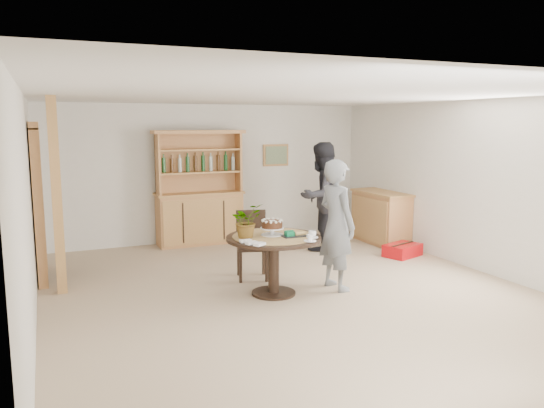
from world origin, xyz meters
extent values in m
plane|color=tan|center=(0.00, 0.00, 0.00)|extent=(7.00, 7.00, 0.00)
cube|color=white|center=(0.00, 3.50, 1.25)|extent=(6.00, 0.04, 2.50)
cube|color=white|center=(0.00, -3.50, 1.25)|extent=(6.00, 0.04, 2.50)
cube|color=white|center=(-3.00, 0.00, 1.25)|extent=(0.04, 7.00, 2.50)
cube|color=white|center=(3.00, 0.00, 1.25)|extent=(0.04, 7.00, 2.50)
cube|color=white|center=(0.00, 0.00, 2.50)|extent=(6.00, 7.00, 0.04)
cube|color=tan|center=(1.30, 3.47, 1.55)|extent=(0.52, 0.03, 0.42)
cube|color=#59724C|center=(1.30, 3.45, 1.55)|extent=(0.44, 0.02, 0.34)
cube|color=black|center=(-2.94, 2.00, 1.05)|extent=(0.10, 0.90, 2.10)
cube|color=tan|center=(-2.92, 1.50, 1.05)|extent=(0.12, 0.10, 2.10)
cube|color=tan|center=(-2.92, 2.50, 1.05)|extent=(0.12, 0.10, 2.10)
cube|color=tan|center=(-2.92, 2.00, 2.13)|extent=(0.12, 1.10, 0.10)
cube|color=tan|center=(-2.70, 1.20, 1.25)|extent=(0.12, 0.12, 2.50)
cube|color=tan|center=(-0.30, 3.24, 0.45)|extent=(1.50, 0.50, 0.90)
cube|color=tan|center=(-0.30, 3.24, 0.92)|extent=(1.56, 0.54, 0.04)
cube|color=tan|center=(-0.30, 3.34, 1.47)|extent=(1.50, 0.04, 1.06)
cube|color=tan|center=(-1.03, 3.19, 1.47)|extent=(0.04, 0.34, 1.06)
cube|color=tan|center=(0.43, 3.19, 1.47)|extent=(0.04, 0.34, 1.06)
cube|color=tan|center=(-0.30, 3.19, 1.30)|extent=(1.44, 0.32, 0.03)
cube|color=tan|center=(-0.30, 3.19, 1.70)|extent=(1.44, 0.32, 0.03)
cube|color=tan|center=(-0.30, 3.19, 2.01)|extent=(1.62, 0.40, 0.06)
cylinder|color=#194C1E|center=(-0.86, 3.19, 1.46)|extent=(0.07, 0.07, 0.28)
cylinder|color=#4C2D14|center=(-0.70, 3.19, 1.46)|extent=(0.07, 0.07, 0.28)
cylinder|color=#B2BFB2|center=(-0.54, 3.19, 1.46)|extent=(0.07, 0.07, 0.28)
cylinder|color=#194C1E|center=(-0.38, 3.19, 1.46)|extent=(0.07, 0.07, 0.28)
cylinder|color=#4C2D14|center=(-0.22, 3.19, 1.46)|extent=(0.07, 0.07, 0.28)
cylinder|color=#B2BFB2|center=(-0.06, 3.19, 1.46)|extent=(0.07, 0.07, 0.28)
cylinder|color=#194C1E|center=(0.10, 3.19, 1.46)|extent=(0.07, 0.07, 0.28)
cylinder|color=#4C2D14|center=(0.26, 3.19, 1.46)|extent=(0.07, 0.07, 0.28)
cube|color=tan|center=(2.74, 2.00, 0.45)|extent=(0.50, 1.20, 0.90)
cube|color=tan|center=(2.74, 2.00, 0.92)|extent=(0.54, 1.26, 0.04)
cylinder|color=black|center=(-0.22, 0.07, 0.73)|extent=(1.20, 1.20, 0.04)
cylinder|color=black|center=(-0.22, 0.07, 0.36)|extent=(0.14, 0.14, 0.70)
cylinder|color=black|center=(-0.22, 0.07, 0.01)|extent=(0.56, 0.56, 0.03)
cylinder|color=#A27E4E|center=(-0.22, 0.07, 0.76)|extent=(1.04, 1.04, 0.01)
cube|color=black|center=(-0.22, 0.82, 0.45)|extent=(0.52, 0.52, 0.04)
cube|color=black|center=(-0.17, 1.00, 0.70)|extent=(0.41, 0.14, 0.46)
cube|color=black|center=(-0.17, 1.00, 0.92)|extent=(0.42, 0.15, 0.05)
cube|color=black|center=(-0.44, 0.69, 0.22)|extent=(0.04, 0.03, 0.44)
cube|color=black|center=(-0.10, 0.60, 0.22)|extent=(0.04, 0.03, 0.44)
cube|color=black|center=(-0.35, 1.04, 0.22)|extent=(0.04, 0.04, 0.44)
cube|color=black|center=(0.00, 0.94, 0.22)|extent=(0.04, 0.03, 0.44)
cylinder|color=white|center=(-0.22, 0.12, 0.77)|extent=(0.28, 0.28, 0.01)
cylinder|color=white|center=(-0.22, 0.12, 0.81)|extent=(0.05, 0.05, 0.08)
cylinder|color=white|center=(-0.22, 0.12, 0.85)|extent=(0.30, 0.30, 0.01)
cylinder|color=#422212|center=(-0.22, 0.12, 0.90)|extent=(0.26, 0.26, 0.09)
cylinder|color=white|center=(-0.22, 0.12, 0.95)|extent=(0.08, 0.08, 0.01)
sphere|color=white|center=(-0.10, 0.12, 0.95)|extent=(0.04, 0.04, 0.04)
sphere|color=white|center=(-0.12, 0.18, 0.95)|extent=(0.04, 0.04, 0.04)
sphere|color=white|center=(-0.16, 0.22, 0.95)|extent=(0.04, 0.04, 0.04)
sphere|color=white|center=(-0.22, 0.24, 0.95)|extent=(0.04, 0.04, 0.04)
sphere|color=white|center=(-0.28, 0.22, 0.95)|extent=(0.04, 0.04, 0.04)
sphere|color=white|center=(-0.33, 0.18, 0.95)|extent=(0.04, 0.04, 0.04)
sphere|color=white|center=(-0.34, 0.12, 0.95)|extent=(0.04, 0.04, 0.04)
sphere|color=white|center=(-0.33, 0.06, 0.95)|extent=(0.04, 0.04, 0.04)
sphere|color=white|center=(-0.28, 0.02, 0.95)|extent=(0.04, 0.04, 0.04)
sphere|color=white|center=(-0.22, 0.00, 0.95)|extent=(0.04, 0.04, 0.04)
sphere|color=white|center=(-0.16, 0.02, 0.95)|extent=(0.04, 0.04, 0.04)
sphere|color=white|center=(-0.12, 0.06, 0.95)|extent=(0.04, 0.04, 0.04)
imported|color=#3F7233|center=(-0.57, 0.12, 0.97)|extent=(0.47, 0.44, 0.42)
cube|color=black|center=(0.00, -0.05, 0.77)|extent=(0.30, 0.20, 0.01)
cube|color=#0C7240|center=(-0.06, -0.05, 0.80)|extent=(0.10, 0.10, 0.06)
cube|color=#0C7240|center=(-0.06, -0.05, 0.83)|extent=(0.11, 0.02, 0.01)
cylinder|color=white|center=(0.18, -0.21, 0.76)|extent=(0.15, 0.15, 0.01)
imported|color=white|center=(0.18, -0.21, 0.81)|extent=(0.10, 0.10, 0.08)
cylinder|color=white|center=(0.06, -0.38, 0.76)|extent=(0.15, 0.15, 0.01)
imported|color=white|center=(0.06, -0.38, 0.81)|extent=(0.08, 0.08, 0.07)
cube|color=white|center=(-0.67, -0.13, 0.78)|extent=(0.14, 0.08, 0.03)
cube|color=white|center=(-0.64, -0.25, 0.78)|extent=(0.16, 0.11, 0.03)
cube|color=white|center=(-0.58, -0.35, 0.78)|extent=(0.16, 0.14, 0.03)
imported|color=slate|center=(0.63, -0.03, 0.85)|extent=(0.49, 0.67, 1.71)
imported|color=black|center=(1.49, 1.97, 0.92)|extent=(1.08, 0.96, 1.85)
cube|color=red|center=(2.50, 1.03, 0.10)|extent=(0.70, 0.57, 0.20)
cube|color=black|center=(2.50, 1.03, 0.20)|extent=(0.54, 0.22, 0.01)
camera|label=1|loc=(-2.82, -5.91, 2.16)|focal=35.00mm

